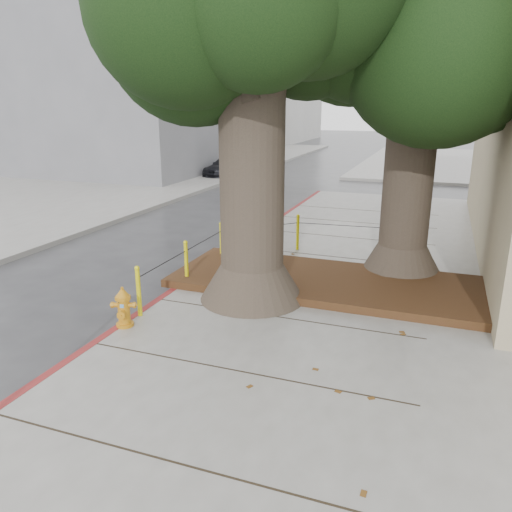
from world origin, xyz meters
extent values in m
plane|color=#28282B|center=(0.00, 0.00, 0.00)|extent=(140.00, 140.00, 0.00)
cube|color=slate|center=(6.00, 30.00, 0.07)|extent=(16.00, 20.00, 0.15)
cube|color=slate|center=(-14.00, 10.00, 0.07)|extent=(14.00, 60.00, 0.15)
cube|color=maroon|center=(-2.00, 2.50, 0.07)|extent=(0.14, 26.00, 0.16)
cube|color=black|center=(0.90, 3.90, 0.23)|extent=(6.40, 2.60, 0.16)
cube|color=slate|center=(-15.00, 22.00, 6.00)|extent=(12.00, 16.00, 12.00)
cube|color=silver|center=(-17.00, 45.00, 7.50)|extent=(12.00, 18.00, 15.00)
cone|color=#4C3F33|center=(-0.30, 2.70, 0.50)|extent=(2.04, 2.04, 0.70)
cylinder|color=#4C3F33|center=(-0.30, 2.70, 2.53)|extent=(1.20, 1.20, 4.22)
sphere|color=#1A3210|center=(0.80, 3.10, 5.45)|extent=(3.00, 3.00, 3.00)
cone|color=#4C3F33|center=(2.30, 5.20, 0.50)|extent=(1.77, 1.77, 0.70)
cylinder|color=#4C3F33|center=(2.30, 5.20, 2.32)|extent=(1.04, 1.04, 3.84)
sphere|color=#1A3210|center=(2.30, 5.20, 5.42)|extent=(3.80, 3.80, 3.80)
sphere|color=#1A3210|center=(3.40, 5.60, 4.99)|extent=(3.00, 3.00, 3.00)
cylinder|color=yellow|center=(-1.90, 1.20, 0.60)|extent=(0.08, 0.08, 0.90)
sphere|color=yellow|center=(-1.90, 1.20, 1.05)|extent=(0.09, 0.09, 0.09)
cylinder|color=yellow|center=(-1.90, 3.00, 0.60)|extent=(0.08, 0.08, 0.90)
sphere|color=yellow|center=(-1.90, 3.00, 1.05)|extent=(0.09, 0.09, 0.09)
cylinder|color=yellow|center=(-1.90, 4.80, 0.60)|extent=(0.08, 0.08, 0.90)
sphere|color=yellow|center=(-1.90, 4.80, 1.05)|extent=(0.09, 0.09, 0.09)
cylinder|color=yellow|center=(-0.40, 6.30, 0.60)|extent=(0.08, 0.08, 0.90)
sphere|color=yellow|center=(-0.40, 6.30, 1.05)|extent=(0.09, 0.09, 0.09)
cylinder|color=yellow|center=(1.80, 6.50, 0.60)|extent=(0.08, 0.08, 0.90)
sphere|color=yellow|center=(1.80, 6.50, 1.05)|extent=(0.09, 0.09, 0.09)
cylinder|color=black|center=(-1.90, 2.10, 0.87)|extent=(0.02, 1.80, 0.02)
cylinder|color=black|center=(-1.90, 3.90, 0.87)|extent=(0.02, 1.80, 0.02)
cylinder|color=black|center=(-1.15, 5.55, 0.87)|extent=(1.51, 1.51, 0.02)
cylinder|color=black|center=(0.70, 6.40, 0.87)|extent=(2.20, 0.22, 0.02)
cylinder|color=orange|center=(-1.90, 0.73, 0.18)|extent=(0.38, 0.38, 0.06)
cylinder|color=orange|center=(-1.90, 0.73, 0.43)|extent=(0.26, 0.26, 0.46)
cylinder|color=orange|center=(-1.90, 0.73, 0.67)|extent=(0.34, 0.34, 0.06)
cone|color=orange|center=(-1.90, 0.73, 0.76)|extent=(0.32, 0.32, 0.13)
cylinder|color=orange|center=(-1.90, 0.73, 0.84)|extent=(0.07, 0.07, 0.05)
cylinder|color=orange|center=(-2.01, 0.69, 0.54)|extent=(0.15, 0.12, 0.08)
cylinder|color=orange|center=(-1.79, 0.77, 0.54)|extent=(0.15, 0.12, 0.08)
cylinder|color=orange|center=(-1.86, 0.62, 0.43)|extent=(0.16, 0.16, 0.12)
cube|color=#5999D8|center=(-1.87, 0.63, 0.56)|extent=(0.06, 0.03, 0.06)
imported|color=black|center=(-7.94, 19.23, 0.54)|extent=(1.95, 3.86, 1.07)
camera|label=1|loc=(2.95, -5.86, 3.82)|focal=35.00mm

